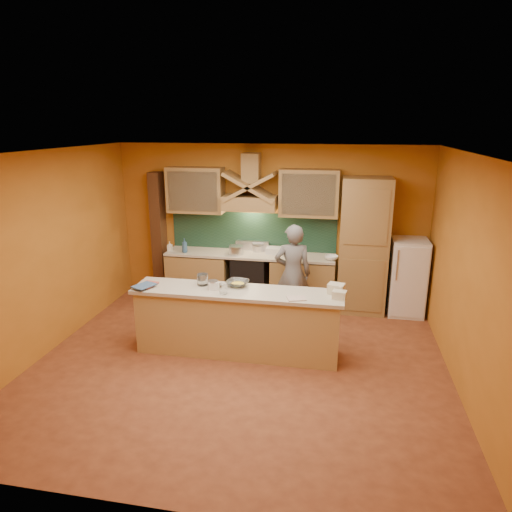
% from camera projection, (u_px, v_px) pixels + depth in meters
% --- Properties ---
extents(floor, '(5.50, 5.00, 0.01)m').
position_uv_depth(floor, '(240.00, 363.00, 6.19)').
color(floor, brown).
rests_on(floor, ground).
extents(ceiling, '(5.50, 5.00, 0.01)m').
position_uv_depth(ceiling, '(238.00, 153.00, 5.41)').
color(ceiling, white).
rests_on(ceiling, wall_back).
extents(wall_back, '(5.50, 0.02, 2.80)m').
position_uv_depth(wall_back, '(269.00, 224.00, 8.16)').
color(wall_back, '#BC7224').
rests_on(wall_back, floor).
extents(wall_front, '(5.50, 0.02, 2.80)m').
position_uv_depth(wall_front, '(166.00, 363.00, 3.44)').
color(wall_front, '#BC7224').
rests_on(wall_front, floor).
extents(wall_left, '(0.02, 5.00, 2.80)m').
position_uv_depth(wall_left, '(45.00, 254.00, 6.29)').
color(wall_left, '#BC7224').
rests_on(wall_left, floor).
extents(wall_right, '(0.02, 5.00, 2.80)m').
position_uv_depth(wall_right, '(469.00, 278.00, 5.32)').
color(wall_right, '#BC7224').
rests_on(wall_right, floor).
extents(base_cabinet_left, '(1.10, 0.60, 0.86)m').
position_uv_depth(base_cabinet_left, '(199.00, 276.00, 8.37)').
color(base_cabinet_left, '#9D7A47').
rests_on(base_cabinet_left, floor).
extents(base_cabinet_right, '(1.10, 0.60, 0.86)m').
position_uv_depth(base_cabinet_right, '(303.00, 283.00, 8.03)').
color(base_cabinet_right, '#9D7A47').
rests_on(base_cabinet_right, floor).
extents(counter_top, '(3.00, 0.62, 0.04)m').
position_uv_depth(counter_top, '(250.00, 255.00, 8.07)').
color(counter_top, beige).
rests_on(counter_top, base_cabinet_left).
extents(stove, '(0.60, 0.58, 0.90)m').
position_uv_depth(stove, '(250.00, 279.00, 8.20)').
color(stove, black).
rests_on(stove, floor).
extents(backsplash, '(3.00, 0.03, 0.70)m').
position_uv_depth(backsplash, '(253.00, 232.00, 8.24)').
color(backsplash, '#173326').
rests_on(backsplash, wall_back).
extents(range_hood, '(0.92, 0.50, 0.24)m').
position_uv_depth(range_hood, '(250.00, 203.00, 7.86)').
color(range_hood, '#9D7A47').
rests_on(range_hood, wall_back).
extents(hood_chimney, '(0.30, 0.30, 0.50)m').
position_uv_depth(hood_chimney, '(251.00, 168.00, 7.79)').
color(hood_chimney, '#9D7A47').
rests_on(hood_chimney, wall_back).
extents(upper_cabinet_left, '(1.00, 0.35, 0.80)m').
position_uv_depth(upper_cabinet_left, '(196.00, 190.00, 8.05)').
color(upper_cabinet_left, '#9D7A47').
rests_on(upper_cabinet_left, wall_back).
extents(upper_cabinet_right, '(1.00, 0.35, 0.80)m').
position_uv_depth(upper_cabinet_right, '(309.00, 193.00, 7.70)').
color(upper_cabinet_right, '#9D7A47').
rests_on(upper_cabinet_right, wall_back).
extents(pantry_column, '(0.80, 0.60, 2.30)m').
position_uv_depth(pantry_column, '(364.00, 246.00, 7.66)').
color(pantry_column, '#9D7A47').
rests_on(pantry_column, floor).
extents(fridge, '(0.58, 0.60, 1.30)m').
position_uv_depth(fridge, '(407.00, 277.00, 7.66)').
color(fridge, white).
rests_on(fridge, floor).
extents(trim_column_left, '(0.20, 0.30, 2.30)m').
position_uv_depth(trim_column_left, '(159.00, 235.00, 8.45)').
color(trim_column_left, '#472816').
rests_on(trim_column_left, floor).
extents(island_body, '(2.80, 0.55, 0.88)m').
position_uv_depth(island_body, '(237.00, 324.00, 6.37)').
color(island_body, tan).
rests_on(island_body, floor).
extents(island_top, '(2.90, 0.62, 0.05)m').
position_uv_depth(island_top, '(237.00, 292.00, 6.24)').
color(island_top, beige).
rests_on(island_top, island_body).
extents(person, '(0.64, 0.47, 1.63)m').
position_uv_depth(person, '(293.00, 274.00, 7.32)').
color(person, slate).
rests_on(person, floor).
extents(pot_large, '(0.27, 0.27, 0.15)m').
position_uv_depth(pot_large, '(236.00, 251.00, 8.00)').
color(pot_large, '#B9BAC0').
rests_on(pot_large, stove).
extents(pot_small, '(0.21, 0.21, 0.14)m').
position_uv_depth(pot_small, '(258.00, 249.00, 8.19)').
color(pot_small, silver).
rests_on(pot_small, stove).
extents(soap_bottle_a, '(0.08, 0.08, 0.18)m').
position_uv_depth(soap_bottle_a, '(170.00, 246.00, 8.20)').
color(soap_bottle_a, silver).
rests_on(soap_bottle_a, counter_top).
extents(soap_bottle_b, '(0.12, 0.12, 0.26)m').
position_uv_depth(soap_bottle_b, '(185.00, 245.00, 8.09)').
color(soap_bottle_b, '#2E537E').
rests_on(soap_bottle_b, counter_top).
extents(bowl_back, '(0.26, 0.26, 0.07)m').
position_uv_depth(bowl_back, '(331.00, 258.00, 7.68)').
color(bowl_back, white).
rests_on(bowl_back, counter_top).
extents(dish_rack, '(0.30, 0.24, 0.11)m').
position_uv_depth(dish_rack, '(275.00, 250.00, 8.06)').
color(dish_rack, silver).
rests_on(dish_rack, counter_top).
extents(book_lower, '(0.26, 0.32, 0.03)m').
position_uv_depth(book_lower, '(141.00, 284.00, 6.43)').
color(book_lower, '#BB5242').
rests_on(book_lower, island_top).
extents(book_upper, '(0.32, 0.36, 0.02)m').
position_uv_depth(book_upper, '(139.00, 284.00, 6.36)').
color(book_upper, '#3D5B86').
rests_on(book_upper, island_top).
extents(jar_large, '(0.19, 0.19, 0.16)m').
position_uv_depth(jar_large, '(203.00, 280.00, 6.41)').
color(jar_large, silver).
rests_on(jar_large, island_top).
extents(jar_small, '(0.12, 0.12, 0.14)m').
position_uv_depth(jar_small, '(223.00, 289.00, 6.08)').
color(jar_small, white).
rests_on(jar_small, island_top).
extents(kitchen_scale, '(0.17, 0.17, 0.11)m').
position_uv_depth(kitchen_scale, '(213.00, 285.00, 6.26)').
color(kitchen_scale, white).
rests_on(kitchen_scale, island_top).
extents(mixing_bowl, '(0.36, 0.36, 0.08)m').
position_uv_depth(mixing_bowl, '(238.00, 283.00, 6.39)').
color(mixing_bowl, silver).
rests_on(mixing_bowl, island_top).
extents(cloth, '(0.28, 0.24, 0.02)m').
position_uv_depth(cloth, '(296.00, 298.00, 5.92)').
color(cloth, '#C8ACA4').
rests_on(cloth, island_top).
extents(grocery_bag_a, '(0.25, 0.21, 0.14)m').
position_uv_depth(grocery_bag_a, '(336.00, 289.00, 6.09)').
color(grocery_bag_a, beige).
rests_on(grocery_bag_a, island_top).
extents(grocery_bag_b, '(0.20, 0.16, 0.11)m').
position_uv_depth(grocery_bag_b, '(339.00, 295.00, 5.92)').
color(grocery_bag_b, beige).
rests_on(grocery_bag_b, island_top).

